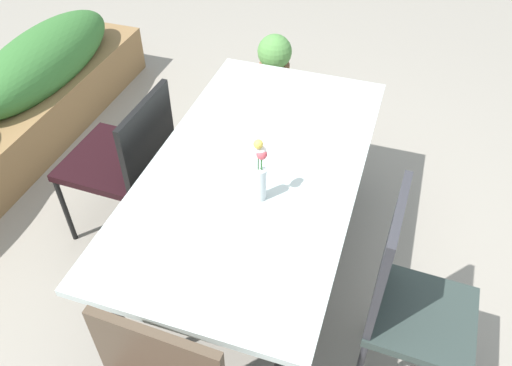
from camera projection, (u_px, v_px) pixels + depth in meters
name	position (u px, v px, depth m)	size (l,w,h in m)	color
ground_plane	(252.00, 268.00, 2.79)	(12.00, 12.00, 0.00)	gray
dining_table	(256.00, 173.00, 2.34)	(1.75, 0.93, 0.73)	silver
chair_far_side	(126.00, 156.00, 2.68)	(0.51, 0.51, 0.89)	black
chair_near_left	(406.00, 296.00, 1.97)	(0.42, 0.42, 1.03)	#2E3A37
flower_vase	(260.00, 173.00, 2.06)	(0.05, 0.06, 0.31)	silver
potted_plant	(274.00, 64.00, 3.90)	(0.26, 0.26, 0.49)	#9E6047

